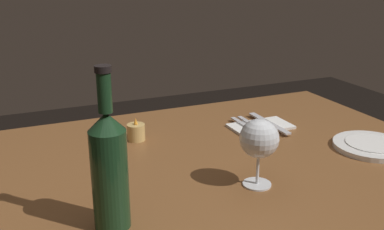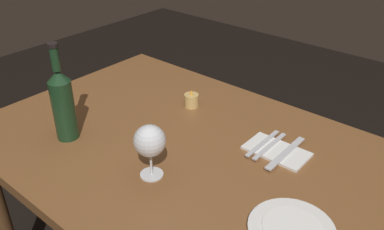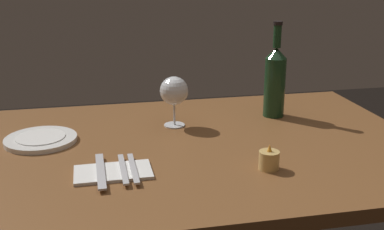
{
  "view_description": "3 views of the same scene",
  "coord_description": "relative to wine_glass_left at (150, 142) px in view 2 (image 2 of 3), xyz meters",
  "views": [
    {
      "loc": [
        -0.46,
        -0.95,
        1.22
      ],
      "look_at": [
        -0.02,
        0.06,
        0.85
      ],
      "focal_mm": 41.36,
      "sensor_mm": 36.0,
      "label": 1
    },
    {
      "loc": [
        0.72,
        -0.8,
        1.47
      ],
      "look_at": [
        0.02,
        0.03,
        0.84
      ],
      "focal_mm": 38.66,
      "sensor_mm": 36.0,
      "label": 2
    },
    {
      "loc": [
        0.29,
        1.27,
        1.25
      ],
      "look_at": [
        0.02,
        0.02,
        0.84
      ],
      "focal_mm": 45.46,
      "sensor_mm": 36.0,
      "label": 3
    }
  ],
  "objects": [
    {
      "name": "dining_table",
      "position": [
        -0.04,
        0.17,
        -0.2
      ],
      "size": [
        1.3,
        0.9,
        0.74
      ],
      "color": "brown",
      "rests_on": "ground"
    },
    {
      "name": "wine_glass_left",
      "position": [
        0.0,
        0.0,
        0.0
      ],
      "size": [
        0.09,
        0.09,
        0.16
      ],
      "color": "white",
      "rests_on": "dining_table"
    },
    {
      "name": "wine_bottle",
      "position": [
        -0.34,
        -0.03,
        0.01
      ],
      "size": [
        0.07,
        0.07,
        0.32
      ],
      "color": "#19381E",
      "rests_on": "dining_table"
    },
    {
      "name": "votive_candle",
      "position": [
        -0.18,
        0.38,
        -0.09
      ],
      "size": [
        0.05,
        0.05,
        0.07
      ],
      "color": "#DBB266",
      "rests_on": "dining_table"
    },
    {
      "name": "dinner_plate",
      "position": [
        0.4,
        0.06,
        -0.1
      ],
      "size": [
        0.21,
        0.21,
        0.02
      ],
      "color": "white",
      "rests_on": "dining_table"
    },
    {
      "name": "folded_napkin",
      "position": [
        0.21,
        0.33,
        -0.11
      ],
      "size": [
        0.19,
        0.11,
        0.01
      ],
      "color": "white",
      "rests_on": "dining_table"
    },
    {
      "name": "fork_inner",
      "position": [
        0.19,
        0.33,
        -0.1
      ],
      "size": [
        0.02,
        0.18,
        0.0
      ],
      "color": "silver",
      "rests_on": "folded_napkin"
    },
    {
      "name": "fork_outer",
      "position": [
        0.16,
        0.33,
        -0.1
      ],
      "size": [
        0.02,
        0.18,
        0.0
      ],
      "color": "silver",
      "rests_on": "folded_napkin"
    },
    {
      "name": "table_knife",
      "position": [
        0.24,
        0.33,
        -0.1
      ],
      "size": [
        0.02,
        0.21,
        0.0
      ],
      "color": "silver",
      "rests_on": "folded_napkin"
    }
  ]
}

